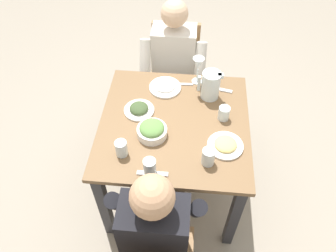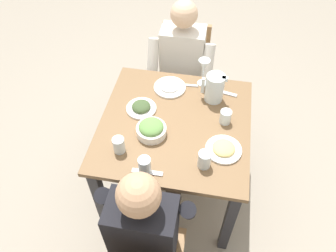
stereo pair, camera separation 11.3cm
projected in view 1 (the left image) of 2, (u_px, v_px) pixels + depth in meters
The scene contains 19 objects.
ground_plane at pixel (173, 184), 2.58m from camera, with size 8.00×8.00×0.00m, color gray.
dining_table at pixel (174, 134), 2.12m from camera, with size 0.92×0.92×0.73m.
chair_near at pixel (175, 69), 2.75m from camera, with size 0.40×0.40×0.85m.
diner_near at pixel (173, 71), 2.51m from camera, with size 0.48×0.53×1.15m.
diner_far at pixel (157, 222), 1.71m from camera, with size 0.48×0.53×1.15m.
water_pitcher at pixel (211, 85), 2.11m from camera, with size 0.16×0.12×0.19m.
salad_bowl at pixel (152, 130), 1.93m from camera, with size 0.18×0.18×0.09m.
plate_fries at pixel (225, 145), 1.90m from camera, with size 0.21×0.21×0.04m.
plate_dolmas at pixel (139, 109), 2.08m from camera, with size 0.19×0.19×0.05m.
plate_yoghurt at pixel (165, 87), 2.22m from camera, with size 0.21×0.21×0.04m.
water_glass_center at pixel (224, 113), 2.02m from camera, with size 0.07×0.07×0.09m, color silver.
water_glass_far_left at pixel (150, 167), 1.75m from camera, with size 0.07×0.07×0.11m, color silver.
water_glass_near_left at pixel (208, 157), 1.79m from camera, with size 0.07×0.07×0.10m, color silver.
water_glass_by_pitcher at pixel (121, 148), 1.83m from camera, with size 0.07×0.07×0.10m, color silver.
wine_glass at pixel (198, 65), 2.17m from camera, with size 0.08×0.08×0.20m.
salt_shaker at pixel (211, 81), 2.24m from camera, with size 0.03×0.03×0.05m.
fork_near at pixel (220, 89), 2.22m from camera, with size 0.17×0.03×0.01m, color silver.
knife_near at pixel (179, 84), 2.25m from camera, with size 0.18×0.02×0.01m, color silver.
fork_far at pixel (152, 173), 1.78m from camera, with size 0.17×0.03×0.01m, color silver.
Camera 1 is at (-0.09, 1.35, 2.24)m, focal length 35.42 mm.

